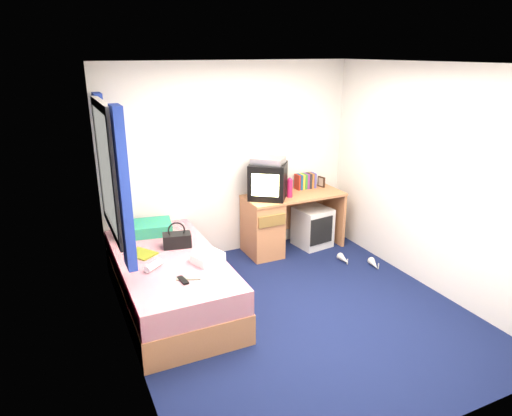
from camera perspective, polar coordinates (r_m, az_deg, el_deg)
name	(u,v)px	position (r m, az deg, el deg)	size (l,w,h in m)	color
ground	(297,313)	(4.73, 5.16, -12.90)	(3.40, 3.40, 0.00)	#0C1438
room_shell	(302,173)	(4.15, 5.75, 4.35)	(3.40, 3.40, 3.40)	white
bed	(171,281)	(4.81, -10.63, -8.96)	(1.01, 2.00, 0.54)	#C37F51
pillow	(145,228)	(5.30, -13.69, -2.47)	(0.58, 0.37, 0.13)	teal
desk	(274,222)	(5.89, 2.27, -1.78)	(1.30, 0.55, 0.75)	#C37F51
storage_cube	(312,227)	(6.17, 7.07, -2.35)	(0.42, 0.42, 0.53)	silver
crt_tv	(268,181)	(5.67, 1.49, 3.42)	(0.60, 0.59, 0.44)	black
vcr	(268,160)	(5.61, 1.52, 5.96)	(0.39, 0.28, 0.07)	#ABABAD
book_row	(305,181)	(6.14, 6.18, 3.37)	(0.27, 0.13, 0.20)	maroon
picture_frame	(321,182)	(6.24, 8.17, 3.26)	(0.02, 0.12, 0.14)	black
pink_water_bottle	(290,188)	(5.74, 4.23, 2.45)	(0.07, 0.07, 0.22)	#C41B4C
aerosol_can	(281,187)	(5.89, 3.16, 2.58)	(0.05, 0.05, 0.16)	silver
handbag	(177,239)	(4.88, -9.85, -3.90)	(0.32, 0.22, 0.28)	black
towel	(208,258)	(4.51, -6.07, -6.19)	(0.27, 0.23, 0.09)	white
magazine	(141,254)	(4.79, -14.14, -5.58)	(0.21, 0.28, 0.01)	#D0E419
water_bottle	(153,266)	(4.45, -12.70, -7.05)	(0.07, 0.07, 0.20)	silver
colour_swatch_fan	(189,278)	(4.23, -8.42, -8.68)	(0.22, 0.06, 0.01)	gold
remote_control	(183,280)	(4.19, -9.11, -8.90)	(0.05, 0.16, 0.02)	black
window_assembly	(111,172)	(4.51, -17.70, 4.27)	(0.11, 1.42, 1.40)	silver
white_heels	(359,262)	(5.79, 12.74, -6.58)	(0.39, 0.50, 0.09)	beige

